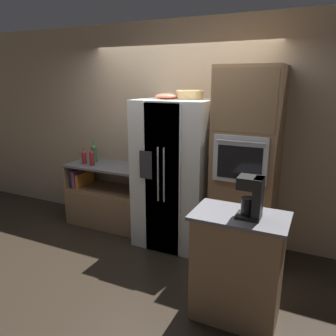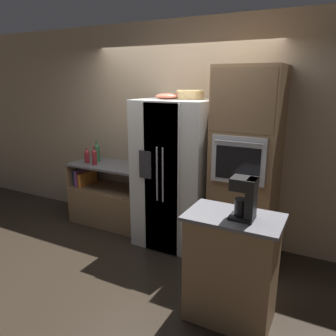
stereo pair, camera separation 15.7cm
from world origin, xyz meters
name	(u,v)px [view 1 (the left image)]	position (x,y,z in m)	size (l,w,h in m)	color
ground_plane	(165,241)	(0.00, 0.00, 0.00)	(20.00, 20.00, 0.00)	black
wall_back	(180,131)	(0.00, 0.49, 1.40)	(12.00, 0.06, 2.80)	tan
counter_left	(109,202)	(-1.00, 0.16, 0.33)	(1.16, 0.58, 0.89)	#93704C
refrigerator	(175,174)	(0.11, 0.08, 0.92)	(0.91, 0.78, 1.84)	silver
wall_oven	(246,166)	(0.98, 0.12, 1.11)	(0.69, 0.72, 2.22)	#93704C
island_counter	(237,267)	(1.19, -1.00, 0.49)	(0.79, 0.49, 0.98)	#93704C
wicker_basket	(190,94)	(0.26, 0.17, 1.90)	(0.33, 0.33, 0.11)	tan
fruit_bowl	(167,96)	(-0.01, 0.10, 1.87)	(0.28, 0.28, 0.07)	#DB664C
bottle_tall	(94,153)	(-1.26, 0.23, 1.03)	(0.08, 0.08, 0.31)	#33723F
bottle_short	(84,157)	(-1.32, 0.08, 1.00)	(0.07, 0.07, 0.22)	maroon
bottle_wide	(92,157)	(-1.16, 0.05, 1.01)	(0.07, 0.07, 0.27)	maroon
coffee_maker	(253,196)	(1.28, -1.03, 1.17)	(0.20, 0.17, 0.35)	black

